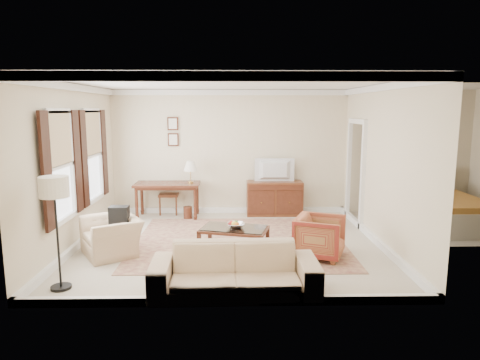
{
  "coord_description": "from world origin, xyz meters",
  "views": [
    {
      "loc": [
        0.05,
        -7.55,
        2.46
      ],
      "look_at": [
        0.2,
        0.3,
        1.15
      ],
      "focal_mm": 32.0,
      "sensor_mm": 36.0,
      "label": 1
    }
  ],
  "objects_px": {
    "sofa": "(235,262)",
    "club_armchair": "(111,230)",
    "striped_armchair": "(320,235)",
    "tv": "(275,163)",
    "coffee_table": "(234,234)",
    "sideboard": "(274,198)",
    "writing_desk": "(167,188)"
  },
  "relations": [
    {
      "from": "coffee_table",
      "to": "sofa",
      "type": "height_order",
      "value": "sofa"
    },
    {
      "from": "club_armchair",
      "to": "sofa",
      "type": "height_order",
      "value": "sofa"
    },
    {
      "from": "sofa",
      "to": "writing_desk",
      "type": "bearing_deg",
      "value": 108.61
    },
    {
      "from": "sideboard",
      "to": "coffee_table",
      "type": "height_order",
      "value": "sideboard"
    },
    {
      "from": "writing_desk",
      "to": "sofa",
      "type": "bearing_deg",
      "value": -70.05
    },
    {
      "from": "club_armchair",
      "to": "tv",
      "type": "bearing_deg",
      "value": 100.12
    },
    {
      "from": "sideboard",
      "to": "writing_desk",
      "type": "bearing_deg",
      "value": -175.66
    },
    {
      "from": "sofa",
      "to": "club_armchair",
      "type": "bearing_deg",
      "value": 141.06
    },
    {
      "from": "writing_desk",
      "to": "coffee_table",
      "type": "bearing_deg",
      "value": -59.6
    },
    {
      "from": "writing_desk",
      "to": "sofa",
      "type": "xyz_separation_m",
      "value": [
        1.5,
        -4.13,
        -0.25
      ]
    },
    {
      "from": "club_armchair",
      "to": "coffee_table",
      "type": "bearing_deg",
      "value": 57.76
    },
    {
      "from": "coffee_table",
      "to": "sofa",
      "type": "relative_size",
      "value": 0.56
    },
    {
      "from": "sideboard",
      "to": "coffee_table",
      "type": "distance_m",
      "value": 2.91
    },
    {
      "from": "coffee_table",
      "to": "striped_armchair",
      "type": "distance_m",
      "value": 1.44
    },
    {
      "from": "sideboard",
      "to": "sofa",
      "type": "bearing_deg",
      "value": -102.53
    },
    {
      "from": "club_armchair",
      "to": "sideboard",
      "type": "bearing_deg",
      "value": 100.33
    },
    {
      "from": "club_armchair",
      "to": "writing_desk",
      "type": "bearing_deg",
      "value": 135.63
    },
    {
      "from": "coffee_table",
      "to": "sofa",
      "type": "distance_m",
      "value": 1.58
    },
    {
      "from": "sofa",
      "to": "sideboard",
      "type": "bearing_deg",
      "value": 76.12
    },
    {
      "from": "writing_desk",
      "to": "club_armchair",
      "type": "bearing_deg",
      "value": -102.94
    },
    {
      "from": "writing_desk",
      "to": "striped_armchair",
      "type": "height_order",
      "value": "writing_desk"
    },
    {
      "from": "sideboard",
      "to": "sofa",
      "type": "relative_size",
      "value": 0.58
    },
    {
      "from": "coffee_table",
      "to": "sideboard",
      "type": "bearing_deg",
      "value": 70.75
    },
    {
      "from": "tv",
      "to": "club_armchair",
      "type": "bearing_deg",
      "value": 41.55
    },
    {
      "from": "tv",
      "to": "coffee_table",
      "type": "distance_m",
      "value": 3.02
    },
    {
      "from": "tv",
      "to": "striped_armchair",
      "type": "xyz_separation_m",
      "value": [
        0.47,
        -2.92,
        -0.84
      ]
    },
    {
      "from": "writing_desk",
      "to": "sideboard",
      "type": "bearing_deg",
      "value": 4.34
    },
    {
      "from": "club_armchair",
      "to": "striped_armchair",
      "type": "bearing_deg",
      "value": 54.92
    },
    {
      "from": "sideboard",
      "to": "coffee_table",
      "type": "relative_size",
      "value": 1.04
    },
    {
      "from": "striped_armchair",
      "to": "sofa",
      "type": "xyz_separation_m",
      "value": [
        -1.43,
        -1.38,
        0.05
      ]
    },
    {
      "from": "striped_armchair",
      "to": "club_armchair",
      "type": "xyz_separation_m",
      "value": [
        -3.51,
        0.22,
        0.04
      ]
    },
    {
      "from": "tv",
      "to": "club_armchair",
      "type": "xyz_separation_m",
      "value": [
        -3.04,
        -2.7,
        -0.8
      ]
    }
  ]
}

